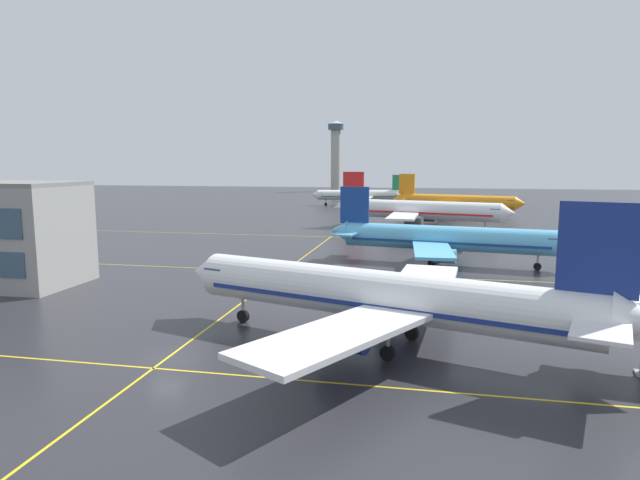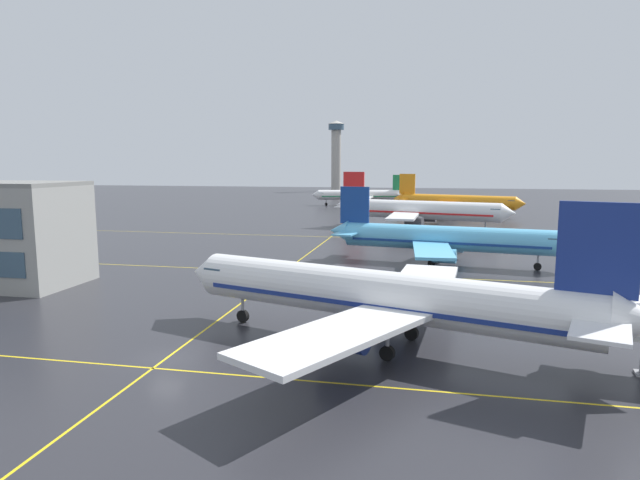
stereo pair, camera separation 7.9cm
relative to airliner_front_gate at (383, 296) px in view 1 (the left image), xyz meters
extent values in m
plane|color=#28282D|center=(-15.94, -6.03, -4.19)|extent=(600.00, 600.00, 0.00)
cylinder|color=white|center=(-0.53, 0.17, 0.07)|extent=(32.95, 13.86, 3.96)
cone|color=white|center=(-17.70, 5.62, 0.07)|extent=(3.75, 4.51, 3.88)
cube|color=navy|center=(14.35, -4.56, 4.97)|extent=(4.88, 1.87, 6.25)
cube|color=white|center=(15.79, -1.74, 0.49)|extent=(4.81, 6.17, 0.25)
cube|color=white|center=(13.90, -7.70, 0.49)|extent=(4.81, 6.17, 0.25)
cube|color=white|center=(3.14, 8.29, -0.55)|extent=(6.92, 16.07, 0.42)
cube|color=white|center=(-2.22, -8.58, -0.55)|extent=(12.43, 16.25, 0.42)
cylinder|color=navy|center=(0.91, 5.39, -1.90)|extent=(4.04, 3.16, 2.19)
cylinder|color=navy|center=(-2.37, -4.93, -1.90)|extent=(4.04, 3.16, 2.19)
cube|color=#385166|center=(-15.41, 4.90, 0.65)|extent=(2.89, 4.04, 0.73)
cube|color=navy|center=(-0.53, 0.17, -0.42)|extent=(30.42, 13.09, 0.37)
cylinder|color=#99999E|center=(-13.43, 4.27, -2.48)|extent=(0.29, 0.29, 1.72)
cylinder|color=black|center=(-13.43, 4.27, -3.62)|extent=(1.23, 0.79, 1.15)
cylinder|color=#99999E|center=(2.27, 2.12, -2.48)|extent=(0.29, 0.29, 1.72)
cylinder|color=black|center=(2.27, 2.12, -3.62)|extent=(1.23, 0.79, 1.15)
cylinder|color=#99999E|center=(0.63, -3.04, -2.48)|extent=(0.29, 0.29, 1.72)
cylinder|color=black|center=(0.63, -3.04, -3.62)|extent=(1.23, 0.79, 1.15)
cylinder|color=#5BB7E5|center=(6.26, 37.91, -0.29)|extent=(30.68, 8.38, 3.62)
cone|color=#5BB7E5|center=(22.54, 35.32, -0.29)|extent=(3.01, 3.89, 3.55)
cone|color=#5BB7E5|center=(-10.30, 40.55, 0.09)|extent=(3.55, 3.88, 3.44)
cube|color=navy|center=(-7.85, 40.16, 4.19)|extent=(4.57, 1.06, 5.72)
cube|color=#5BB7E5|center=(-8.77, 37.42, 0.09)|extent=(3.79, 5.37, 0.23)
cube|color=#5BB7E5|center=(-7.87, 43.06, 0.09)|extent=(3.79, 5.37, 0.23)
cube|color=#5BB7E5|center=(4.05, 30.07, -0.86)|extent=(5.68, 14.53, 0.38)
cube|color=#5BB7E5|center=(6.60, 46.06, -0.86)|extent=(9.76, 15.12, 0.38)
cylinder|color=#5BB7E5|center=(5.67, 32.99, -2.10)|extent=(3.51, 2.49, 2.00)
cylinder|color=#5BB7E5|center=(7.23, 42.78, -2.10)|extent=(3.51, 2.49, 2.00)
cube|color=#385166|center=(20.38, 35.66, 0.24)|extent=(2.22, 3.56, 0.67)
cube|color=navy|center=(6.26, 37.91, -0.74)|extent=(28.28, 8.03, 0.34)
cylinder|color=#99999E|center=(18.49, 35.96, -2.62)|extent=(0.27, 0.27, 1.57)
cylinder|color=black|center=(18.49, 35.96, -3.67)|extent=(1.10, 0.59, 1.05)
cylinder|color=#99999E|center=(3.99, 35.77, -2.62)|extent=(0.27, 0.27, 1.57)
cylinder|color=black|center=(3.99, 35.77, -3.67)|extent=(1.10, 0.59, 1.05)
cylinder|color=#99999E|center=(4.77, 40.66, -2.62)|extent=(0.27, 0.27, 1.57)
cylinder|color=black|center=(4.77, 40.66, -3.67)|extent=(1.10, 0.59, 1.05)
cylinder|color=white|center=(1.64, 80.12, 0.28)|extent=(34.78, 12.98, 4.14)
cone|color=white|center=(19.87, 75.27, 0.28)|extent=(3.78, 4.65, 4.06)
cone|color=white|center=(-16.90, 85.05, 0.71)|extent=(4.38, 4.70, 3.94)
cube|color=red|center=(-14.16, 84.32, 5.40)|extent=(5.16, 1.73, 6.54)
cube|color=white|center=(-15.53, 81.30, 0.71)|extent=(4.83, 6.38, 0.26)
cube|color=white|center=(-13.85, 87.63, 0.71)|extent=(4.83, 6.38, 0.26)
cube|color=white|center=(-1.80, 71.44, -0.38)|extent=(6.49, 16.62, 0.44)
cube|color=white|center=(2.97, 89.35, -0.38)|extent=(12.46, 17.15, 0.44)
cylinder|color=#4C4C51|center=(0.39, 74.58, -1.80)|extent=(4.17, 3.17, 2.29)
cylinder|color=#4C4C51|center=(3.31, 85.54, -1.80)|extent=(4.17, 3.17, 2.29)
cube|color=#385166|center=(17.44, 75.91, 0.87)|extent=(2.88, 4.19, 0.76)
cube|color=red|center=(1.64, 80.12, -0.24)|extent=(32.09, 12.30, 0.39)
cylinder|color=#99999E|center=(15.34, 76.47, -2.40)|extent=(0.31, 0.31, 1.80)
cylinder|color=black|center=(15.34, 76.47, -3.60)|extent=(1.29, 0.78, 1.20)
cylinder|color=#99999E|center=(-1.20, 77.94, -2.40)|extent=(0.31, 0.31, 1.80)
cylinder|color=black|center=(-1.20, 77.94, -3.60)|extent=(1.29, 0.78, 1.20)
cylinder|color=#99999E|center=(0.26, 83.42, -2.40)|extent=(0.31, 0.31, 1.80)
cylinder|color=black|center=(0.26, 83.42, -3.60)|extent=(1.29, 0.78, 1.20)
cylinder|color=orange|center=(11.22, 115.07, -0.10)|extent=(31.62, 13.39, 3.80)
cone|color=orange|center=(27.69, 109.78, -0.10)|extent=(3.61, 4.34, 3.72)
cone|color=orange|center=(-5.54, 120.44, 0.30)|extent=(4.15, 4.41, 3.61)
cube|color=orange|center=(-3.06, 119.65, 4.60)|extent=(4.68, 1.81, 6.00)
cube|color=orange|center=(-4.45, 116.94, 0.30)|extent=(4.63, 5.93, 0.24)
cube|color=orange|center=(-2.62, 122.65, 0.30)|extent=(4.63, 5.93, 0.24)
cube|color=orange|center=(7.67, 107.28, -0.70)|extent=(6.68, 15.44, 0.40)
cube|color=orange|center=(12.86, 123.46, -0.70)|extent=(11.96, 15.60, 0.40)
cylinder|color=#333338|center=(9.82, 110.05, -2.00)|extent=(3.88, 3.04, 2.10)
cylinder|color=#333338|center=(12.99, 119.96, -2.00)|extent=(3.88, 3.04, 2.10)
cube|color=#385166|center=(25.50, 110.49, 0.45)|extent=(2.78, 3.88, 0.70)
cube|color=orange|center=(11.22, 115.07, -0.57)|extent=(29.20, 12.64, 0.36)
cylinder|color=#99999E|center=(23.59, 111.10, -2.55)|extent=(0.28, 0.28, 1.65)
cylinder|color=black|center=(23.59, 111.10, -3.64)|extent=(1.18, 0.76, 1.10)
cylinder|color=#99999E|center=(8.52, 113.20, -2.55)|extent=(0.28, 0.28, 1.65)
cylinder|color=black|center=(8.52, 113.20, -3.64)|extent=(1.18, 0.76, 1.10)
cylinder|color=#99999E|center=(10.11, 118.15, -2.55)|extent=(0.28, 0.28, 1.65)
cylinder|color=black|center=(10.11, 118.15, -3.64)|extent=(1.18, 0.76, 1.10)
cylinder|color=white|center=(-20.78, 147.94, -0.41)|extent=(29.62, 9.29, 3.50)
cone|color=white|center=(-36.41, 144.77, -0.41)|extent=(3.03, 3.84, 3.43)
cone|color=white|center=(-4.87, 151.16, -0.05)|extent=(3.55, 3.85, 3.33)
cube|color=#197F47|center=(-7.22, 150.69, 3.92)|extent=(4.40, 1.20, 5.53)
cube|color=white|center=(-7.32, 153.49, -0.05)|extent=(3.84, 5.29, 0.22)
cube|color=white|center=(-6.22, 148.07, -0.05)|extent=(3.84, 5.29, 0.22)
cube|color=white|center=(-21.43, 155.81, -0.97)|extent=(9.90, 14.60, 0.37)
cube|color=white|center=(-18.32, 140.44, -0.97)|extent=(4.93, 13.88, 0.37)
cylinder|color=#2D9956|center=(-21.91, 152.60, -2.17)|extent=(3.46, 2.52, 1.94)
cylinder|color=#2D9956|center=(-20.01, 143.21, -2.17)|extent=(3.46, 2.52, 1.94)
cube|color=#385166|center=(-34.33, 145.20, 0.09)|extent=(2.27, 3.49, 0.65)
cube|color=#197F47|center=(-20.78, 147.94, -0.85)|extent=(27.31, 8.86, 0.33)
cylinder|color=#99999E|center=(-32.53, 145.56, -2.67)|extent=(0.26, 0.26, 1.52)
cylinder|color=black|center=(-32.53, 145.56, -3.69)|extent=(1.08, 0.61, 1.01)
cylinder|color=#99999E|center=(-19.45, 150.66, -2.67)|extent=(0.26, 0.26, 1.52)
cylinder|color=black|center=(-19.45, 150.66, -3.69)|extent=(1.08, 0.61, 1.01)
cylinder|color=#99999E|center=(-18.49, 145.96, -2.67)|extent=(0.26, 0.26, 1.52)
cylinder|color=black|center=(-18.49, 145.96, -3.69)|extent=(1.08, 0.61, 1.01)
cube|color=yellow|center=(-15.94, -8.03, -4.19)|extent=(159.63, 0.20, 0.01)
cube|color=yellow|center=(-15.94, 28.06, -4.19)|extent=(159.63, 0.20, 0.01)
cube|color=yellow|center=(-15.94, 64.16, -4.19)|extent=(159.63, 0.20, 0.01)
cube|color=yellow|center=(-15.94, 28.06, -4.19)|extent=(0.20, 119.11, 0.01)
cylinder|color=silver|center=(16.14, -2.02, -0.09)|extent=(3.38, 3.38, 2.97)
cube|color=#47474C|center=(14.85, -1.85, -0.09)|extent=(1.97, 3.15, 2.97)
cylinder|color=#ADA89E|center=(-46.60, 247.56, 12.17)|extent=(5.20, 5.20, 32.73)
cylinder|color=#385166|center=(-46.60, 247.56, 30.13)|extent=(8.40, 8.40, 3.20)
cone|color=#ADA89E|center=(-46.60, 247.56, 32.63)|extent=(8.82, 8.82, 1.80)
camera|label=1|loc=(3.32, -42.17, 10.53)|focal=30.15mm
camera|label=2|loc=(3.40, -42.15, 10.53)|focal=30.15mm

